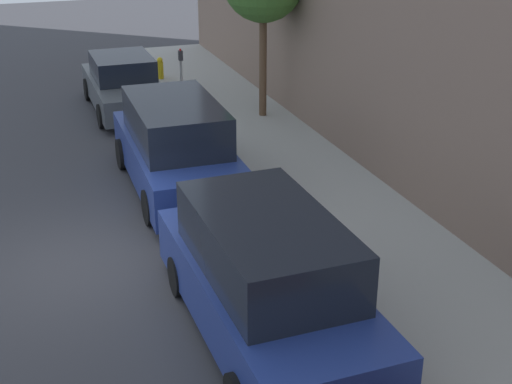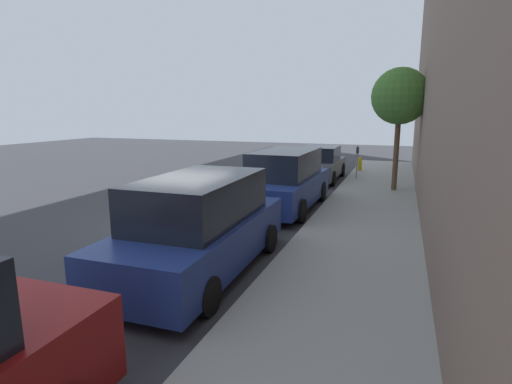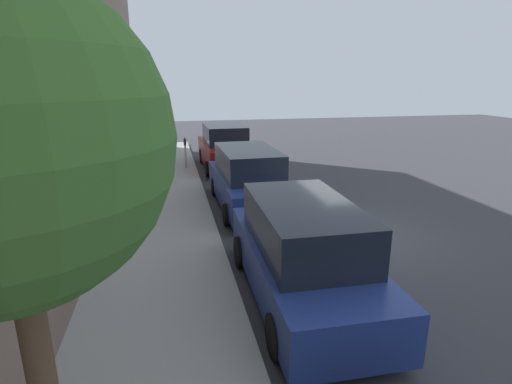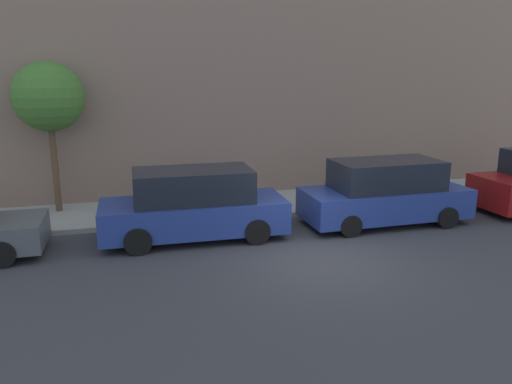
{
  "view_description": "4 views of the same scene",
  "coord_description": "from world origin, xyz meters",
  "px_view_note": "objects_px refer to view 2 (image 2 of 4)",
  "views": [
    {
      "loc": [
        -0.75,
        -10.95,
        5.98
      ],
      "look_at": [
        3.05,
        -0.2,
        1.0
      ],
      "focal_mm": 50.0,
      "sensor_mm": 36.0,
      "label": 1
    },
    {
      "loc": [
        5.82,
        -9.57,
        3.11
      ],
      "look_at": [
        2.22,
        0.26,
        1.0
      ],
      "focal_mm": 28.0,
      "sensor_mm": 36.0,
      "label": 2
    },
    {
      "loc": [
        4.63,
        9.16,
        4.05
      ],
      "look_at": [
        2.37,
        -1.17,
        1.0
      ],
      "focal_mm": 28.0,
      "sensor_mm": 36.0,
      "label": 3
    },
    {
      "loc": [
        -10.54,
        4.42,
        4.46
      ],
      "look_at": [
        3.04,
        0.8,
        1.0
      ],
      "focal_mm": 35.0,
      "sensor_mm": 36.0,
      "label": 4
    }
  ],
  "objects_px": {
    "street_tree": "(400,97)",
    "fire_hydrant": "(360,164)",
    "parked_sedan_fourth": "(319,164)",
    "parked_minivan_third": "(285,181)",
    "parking_meter_far": "(357,159)",
    "parked_minivan_second": "(200,226)"
  },
  "relations": [
    {
      "from": "parked_minivan_third",
      "to": "street_tree",
      "type": "distance_m",
      "value": 5.72
    },
    {
      "from": "parked_minivan_third",
      "to": "fire_hydrant",
      "type": "bearing_deg",
      "value": 79.92
    },
    {
      "from": "parked_minivan_second",
      "to": "fire_hydrant",
      "type": "height_order",
      "value": "parked_minivan_second"
    },
    {
      "from": "parked_sedan_fourth",
      "to": "street_tree",
      "type": "height_order",
      "value": "street_tree"
    },
    {
      "from": "street_tree",
      "to": "fire_hydrant",
      "type": "relative_size",
      "value": 6.63
    },
    {
      "from": "parking_meter_far",
      "to": "parked_minivan_second",
      "type": "bearing_deg",
      "value": -98.29
    },
    {
      "from": "parked_sedan_fourth",
      "to": "fire_hydrant",
      "type": "bearing_deg",
      "value": 58.13
    },
    {
      "from": "fire_hydrant",
      "to": "parked_minivan_third",
      "type": "bearing_deg",
      "value": -100.08
    },
    {
      "from": "street_tree",
      "to": "fire_hydrant",
      "type": "distance_m",
      "value": 5.98
    },
    {
      "from": "parked_minivan_second",
      "to": "parked_sedan_fourth",
      "type": "distance_m",
      "value": 11.66
    },
    {
      "from": "parked_sedan_fourth",
      "to": "parking_meter_far",
      "type": "xyz_separation_m",
      "value": [
        1.69,
        0.1,
        0.32
      ]
    },
    {
      "from": "parking_meter_far",
      "to": "parked_minivan_third",
      "type": "bearing_deg",
      "value": -104.87
    },
    {
      "from": "parked_minivan_third",
      "to": "fire_hydrant",
      "type": "height_order",
      "value": "parked_minivan_third"
    },
    {
      "from": "parked_minivan_third",
      "to": "parking_meter_far",
      "type": "xyz_separation_m",
      "value": [
        1.62,
        6.11,
        0.12
      ]
    },
    {
      "from": "parked_sedan_fourth",
      "to": "fire_hydrant",
      "type": "height_order",
      "value": "parked_sedan_fourth"
    },
    {
      "from": "parked_minivan_third",
      "to": "parking_meter_far",
      "type": "relative_size",
      "value": 3.4
    },
    {
      "from": "parking_meter_far",
      "to": "street_tree",
      "type": "relative_size",
      "value": 0.32
    },
    {
      "from": "parked_minivan_third",
      "to": "parking_meter_far",
      "type": "height_order",
      "value": "parked_minivan_third"
    },
    {
      "from": "fire_hydrant",
      "to": "parking_meter_far",
      "type": "bearing_deg",
      "value": -87.66
    },
    {
      "from": "street_tree",
      "to": "parked_sedan_fourth",
      "type": "bearing_deg",
      "value": 146.57
    },
    {
      "from": "fire_hydrant",
      "to": "parked_minivan_second",
      "type": "bearing_deg",
      "value": -96.48
    },
    {
      "from": "street_tree",
      "to": "fire_hydrant",
      "type": "bearing_deg",
      "value": 110.36
    }
  ]
}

